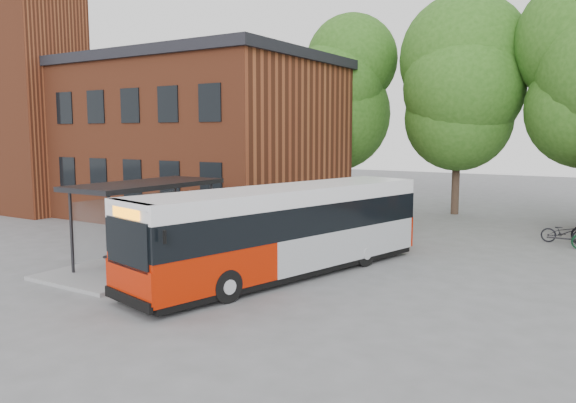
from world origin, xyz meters
The scene contains 8 objects.
ground centered at (0.00, 0.00, 0.00)m, with size 100.00×100.00×0.00m, color #5D5D5F.
station_building centered at (-13.00, 9.00, 4.25)m, with size 18.40×10.40×8.50m, color brown, non-canonical shape.
clock_tower centered at (-19.00, 5.00, 9.10)m, with size 5.20×5.20×18.20m, color brown, non-canonical shape.
bus_shelter centered at (-4.50, -1.00, 1.45)m, with size 3.60×7.00×2.90m, color #252529, non-canonical shape.
tree_0 centered at (-6.00, 16.00, 5.50)m, with size 7.92×7.92×11.00m, color #245015, non-canonical shape.
tree_1 centered at (1.00, 17.00, 5.20)m, with size 7.92×7.92×10.40m, color #245015, non-canonical shape.
city_bus centered at (0.25, 0.36, 1.42)m, with size 2.38×11.16×2.84m, color #B41A02, non-canonical shape.
bicycle_0 centered at (7.22, 10.83, 0.47)m, with size 0.62×1.77×0.93m, color black.
Camera 1 is at (9.68, -14.50, 4.52)m, focal length 35.00 mm.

